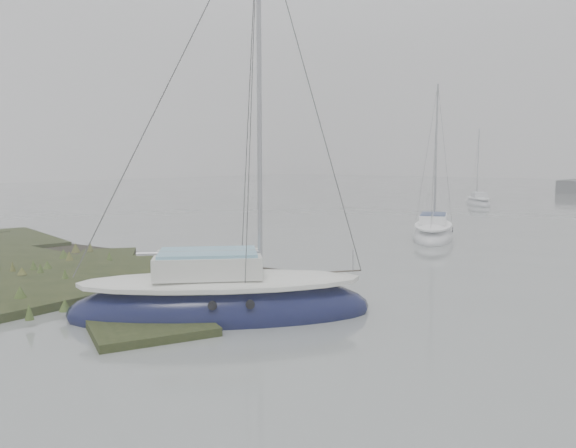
# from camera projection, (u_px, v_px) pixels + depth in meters

# --- Properties ---
(ground) EXTENTS (160.00, 160.00, 0.00)m
(ground) POSITION_uv_depth(u_px,v_px,m) (517.00, 216.00, 36.98)
(ground) COLOR slate
(ground) RESTS_ON ground
(sailboat_main) EXTENTS (6.75, 6.75, 10.14)m
(sailboat_main) POSITION_uv_depth(u_px,v_px,m) (221.00, 303.00, 13.35)
(sailboat_main) COLOR #0D1133
(sailboat_main) RESTS_ON ground
(sailboat_white) EXTENTS (3.71, 5.82, 7.82)m
(sailboat_white) POSITION_uv_depth(u_px,v_px,m) (433.00, 233.00, 26.43)
(sailboat_white) COLOR silver
(sailboat_white) RESTS_ON ground
(sailboat_far_a) EXTENTS (3.87, 4.83, 6.69)m
(sailboat_far_a) POSITION_uv_depth(u_px,v_px,m) (478.00, 202.00, 46.11)
(sailboat_far_a) COLOR #ABAEB5
(sailboat_far_a) RESTS_ON ground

